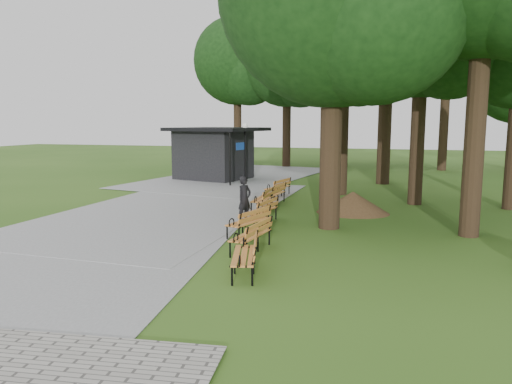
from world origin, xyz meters
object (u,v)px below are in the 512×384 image
(dirt_mound, at_px, (353,202))
(bench_3, at_px, (261,211))
(bench_4, at_px, (262,199))
(bench_6, at_px, (277,188))
(lawn_tree_1, at_px, (423,24))
(person, at_px, (245,199))
(bench_0, at_px, (244,256))
(bench_5, at_px, (273,194))
(lamp_post, at_px, (245,140))
(bench_1, at_px, (251,235))
(lawn_tree_4, at_px, (388,32))
(kiosk, at_px, (213,154))
(bench_2, at_px, (248,222))

(dirt_mound, height_order, bench_3, bench_3)
(bench_4, xyz_separation_m, bench_6, (-0.17, 3.49, 0.00))
(dirt_mound, relative_size, lawn_tree_1, 0.22)
(dirt_mound, relative_size, bench_4, 1.25)
(dirt_mound, bearing_deg, bench_3, -136.52)
(person, height_order, bench_0, person)
(bench_5, bearing_deg, bench_3, 14.23)
(lamp_post, relative_size, dirt_mound, 1.46)
(bench_0, bearing_deg, person, -177.28)
(dirt_mound, xyz_separation_m, bench_1, (-2.29, -6.46, 0.02))
(bench_4, bearing_deg, person, -0.16)
(dirt_mound, distance_m, lawn_tree_4, 12.48)
(person, relative_size, bench_6, 0.86)
(kiosk, bearing_deg, bench_0, -52.87)
(person, distance_m, lamp_post, 11.51)
(bench_4, bearing_deg, lamp_post, -158.79)
(lamp_post, distance_m, bench_5, 8.07)
(bench_5, distance_m, bench_6, 2.06)
(bench_0, relative_size, bench_3, 1.00)
(lamp_post, bearing_deg, lawn_tree_4, 9.63)
(bench_1, relative_size, bench_6, 1.00)
(kiosk, relative_size, bench_4, 2.68)
(bench_1, bearing_deg, bench_2, -153.33)
(bench_5, height_order, lawn_tree_4, lawn_tree_4)
(bench_2, height_order, lawn_tree_1, lawn_tree_1)
(person, height_order, lamp_post, lamp_post)
(bench_0, distance_m, bench_1, 2.05)
(person, xyz_separation_m, lawn_tree_4, (4.57, 12.24, 7.59))
(lamp_post, bearing_deg, bench_3, -70.43)
(bench_3, height_order, bench_5, same)
(lamp_post, distance_m, bench_6, 6.23)
(lawn_tree_1, relative_size, lawn_tree_4, 0.89)
(lamp_post, bearing_deg, kiosk, 160.17)
(lamp_post, bearing_deg, bench_1, -72.61)
(lamp_post, xyz_separation_m, bench_3, (3.92, -11.02, -2.02))
(bench_5, bearing_deg, lawn_tree_4, 158.69)
(bench_2, bearing_deg, bench_4, -152.88)
(lamp_post, height_order, bench_1, lamp_post)
(bench_5, relative_size, bench_6, 1.00)
(person, xyz_separation_m, lawn_tree_1, (6.03, 5.48, 6.69))
(kiosk, height_order, bench_0, kiosk)
(bench_6, bearing_deg, bench_4, 16.44)
(bench_0, height_order, bench_1, same)
(bench_1, xyz_separation_m, lawn_tree_1, (4.71, 9.24, 7.06))
(bench_1, xyz_separation_m, bench_2, (-0.58, 1.74, 0.00))
(bench_4, bearing_deg, dirt_mound, 94.62)
(bench_6, bearing_deg, person, 15.20)
(kiosk, distance_m, bench_6, 8.04)
(lawn_tree_1, xyz_separation_m, lawn_tree_4, (-1.45, 6.76, 0.90))
(bench_0, bearing_deg, bench_6, 175.17)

